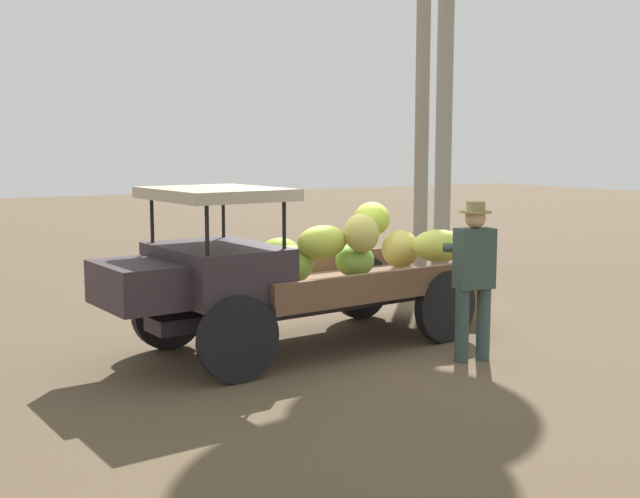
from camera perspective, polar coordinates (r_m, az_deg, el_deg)
The scene contains 4 objects.
ground_plane at distance 9.51m, azimuth 1.91°, elevation -6.63°, with size 60.00×60.00×0.00m, color brown.
truck at distance 8.90m, azimuth -2.69°, elevation -1.65°, with size 4.57×2.11×1.87m.
farmer at distance 8.62m, azimuth 11.00°, elevation -1.58°, with size 0.52×0.49×1.73m.
wooden_crate at distance 10.67m, azimuth 9.94°, elevation -3.85°, with size 0.53×0.43×0.49m, color olive.
Camera 1 is at (4.84, 7.85, 2.30)m, focal length 44.48 mm.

